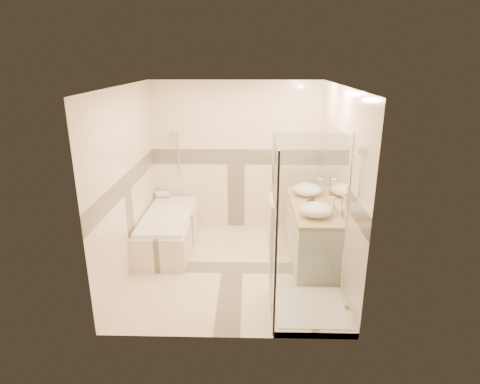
{
  "coord_description": "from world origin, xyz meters",
  "views": [
    {
      "loc": [
        0.24,
        -5.05,
        2.83
      ],
      "look_at": [
        0.1,
        0.25,
        1.05
      ],
      "focal_mm": 30.0,
      "sensor_mm": 36.0,
      "label": 1
    }
  ],
  "objects_px": {
    "vessel_sink_far": "(316,210)",
    "amenity_bottle_b": "(311,200)",
    "vanity": "(311,232)",
    "shower_enclosure": "(301,271)",
    "amenity_bottle_a": "(312,202)",
    "vessel_sink_near": "(307,189)",
    "bathtub": "(169,228)"
  },
  "relations": [
    {
      "from": "shower_enclosure",
      "to": "amenity_bottle_a",
      "type": "distance_m",
      "value": 1.29
    },
    {
      "from": "shower_enclosure",
      "to": "vessel_sink_far",
      "type": "xyz_separation_m",
      "value": [
        0.27,
        0.85,
        0.43
      ]
    },
    {
      "from": "amenity_bottle_a",
      "to": "vessel_sink_near",
      "type": "bearing_deg",
      "value": 90.0
    },
    {
      "from": "bathtub",
      "to": "vanity",
      "type": "height_order",
      "value": "vanity"
    },
    {
      "from": "vessel_sink_far",
      "to": "vanity",
      "type": "bearing_deg",
      "value": 87.26
    },
    {
      "from": "vessel_sink_far",
      "to": "amenity_bottle_a",
      "type": "distance_m",
      "value": 0.33
    },
    {
      "from": "vanity",
      "to": "vessel_sink_far",
      "type": "bearing_deg",
      "value": -92.74
    },
    {
      "from": "amenity_bottle_b",
      "to": "amenity_bottle_a",
      "type": "bearing_deg",
      "value": -90.0
    },
    {
      "from": "amenity_bottle_a",
      "to": "amenity_bottle_b",
      "type": "xyz_separation_m",
      "value": [
        0.0,
        0.06,
        0.0
      ]
    },
    {
      "from": "vessel_sink_far",
      "to": "amenity_bottle_a",
      "type": "xyz_separation_m",
      "value": [
        0.0,
        0.33,
        -0.01
      ]
    },
    {
      "from": "vessel_sink_far",
      "to": "amenity_bottle_a",
      "type": "bearing_deg",
      "value": 90.0
    },
    {
      "from": "vanity",
      "to": "vessel_sink_near",
      "type": "xyz_separation_m",
      "value": [
        -0.02,
        0.43,
        0.51
      ]
    },
    {
      "from": "shower_enclosure",
      "to": "vessel_sink_near",
      "type": "xyz_separation_m",
      "value": [
        0.27,
        1.7,
        0.43
      ]
    },
    {
      "from": "vessel_sink_far",
      "to": "amenity_bottle_b",
      "type": "relative_size",
      "value": 2.89
    },
    {
      "from": "bathtub",
      "to": "vessel_sink_far",
      "type": "distance_m",
      "value": 2.35
    },
    {
      "from": "bathtub",
      "to": "vanity",
      "type": "relative_size",
      "value": 1.05
    },
    {
      "from": "bathtub",
      "to": "shower_enclosure",
      "type": "bearing_deg",
      "value": -41.1
    },
    {
      "from": "vanity",
      "to": "vessel_sink_near",
      "type": "bearing_deg",
      "value": 92.64
    },
    {
      "from": "shower_enclosure",
      "to": "bathtub",
      "type": "bearing_deg",
      "value": 138.9
    },
    {
      "from": "vessel_sink_near",
      "to": "amenity_bottle_a",
      "type": "relative_size",
      "value": 3.01
    },
    {
      "from": "vanity",
      "to": "shower_enclosure",
      "type": "bearing_deg",
      "value": -102.97
    },
    {
      "from": "shower_enclosure",
      "to": "vessel_sink_near",
      "type": "relative_size",
      "value": 4.62
    },
    {
      "from": "shower_enclosure",
      "to": "vessel_sink_near",
      "type": "height_order",
      "value": "shower_enclosure"
    },
    {
      "from": "vanity",
      "to": "amenity_bottle_a",
      "type": "distance_m",
      "value": 0.51
    },
    {
      "from": "vessel_sink_near",
      "to": "vessel_sink_far",
      "type": "distance_m",
      "value": 0.85
    },
    {
      "from": "shower_enclosure",
      "to": "vessel_sink_far",
      "type": "distance_m",
      "value": 0.99
    },
    {
      "from": "vessel_sink_near",
      "to": "amenity_bottle_b",
      "type": "xyz_separation_m",
      "value": [
        0.0,
        -0.46,
        -0.01
      ]
    },
    {
      "from": "vanity",
      "to": "amenity_bottle_a",
      "type": "relative_size",
      "value": 11.04
    },
    {
      "from": "vanity",
      "to": "shower_enclosure",
      "type": "relative_size",
      "value": 0.79
    },
    {
      "from": "amenity_bottle_a",
      "to": "amenity_bottle_b",
      "type": "bearing_deg",
      "value": 90.0
    },
    {
      "from": "vanity",
      "to": "bathtub",
      "type": "bearing_deg",
      "value": 170.75
    },
    {
      "from": "vessel_sink_near",
      "to": "amenity_bottle_a",
      "type": "distance_m",
      "value": 0.52
    }
  ]
}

